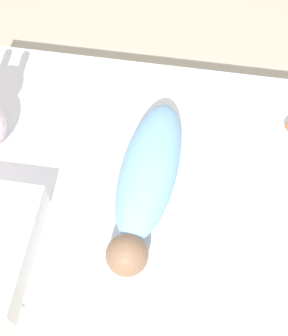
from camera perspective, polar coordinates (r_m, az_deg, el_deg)
name	(u,v)px	position (r m, az deg, el deg)	size (l,w,h in m)	color
ground_plane	(139,200)	(1.78, -0.57, -3.91)	(12.00, 12.00, 0.00)	#B2A893
bed_mattress	(139,186)	(1.68, -0.60, -2.25)	(1.42, 0.97, 0.22)	white
swaddled_baby	(147,179)	(1.48, 0.35, -1.32)	(0.22, 0.62, 0.15)	#7FB7E5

